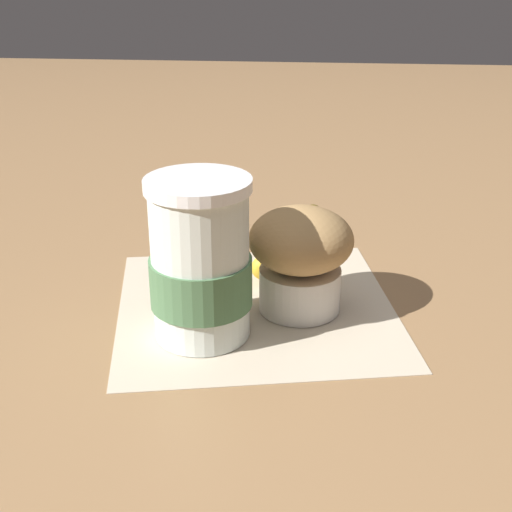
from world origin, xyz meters
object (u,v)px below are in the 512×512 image
object	(u,v)px
muffin	(301,253)
banana	(304,242)
sugar_packet	(196,242)
coffee_cup	(201,264)

from	to	relation	value
muffin	banana	world-z (taller)	muffin
banana	sugar_packet	xyz separation A→B (m)	(0.02, 0.12, -0.01)
banana	sugar_packet	bearing A→B (deg)	79.67
muffin	sugar_packet	world-z (taller)	muffin
banana	muffin	bearing A→B (deg)	179.91
coffee_cup	sugar_packet	world-z (taller)	coffee_cup
muffin	sugar_packet	bearing A→B (deg)	41.38
muffin	sugar_packet	distance (m)	0.20
coffee_cup	sugar_packet	xyz separation A→B (m)	(0.20, 0.04, -0.06)
muffin	sugar_packet	xyz separation A→B (m)	(0.14, 0.12, -0.05)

